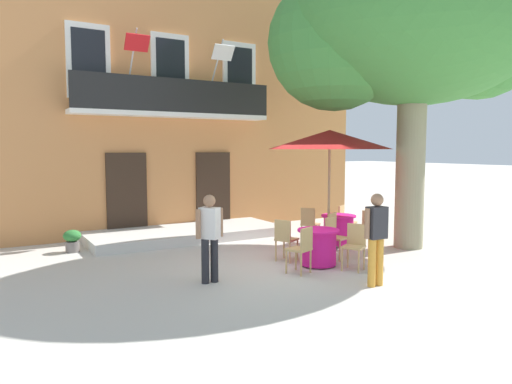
{
  "coord_description": "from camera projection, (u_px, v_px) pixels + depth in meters",
  "views": [
    {
      "loc": [
        -5.43,
        -7.91,
        2.42
      ],
      "look_at": [
        0.74,
        2.54,
        1.3
      ],
      "focal_mm": 33.29,
      "sensor_mm": 36.0,
      "label": 1
    }
  ],
  "objects": [
    {
      "name": "ground_plane",
      "position": [
        288.0,
        266.0,
        9.75
      ],
      "size": [
        120.0,
        120.0,
        0.0
      ],
      "primitive_type": "plane",
      "color": "beige"
    },
    {
      "name": "building_facade",
      "position": [
        148.0,
        106.0,
        15.08
      ],
      "size": [
        13.0,
        5.09,
        7.5
      ],
      "color": "#CC844C",
      "rests_on": "ground"
    },
    {
      "name": "entrance_step_platform",
      "position": [
        186.0,
        233.0,
        12.81
      ],
      "size": [
        5.2,
        2.1,
        0.25
      ],
      "primitive_type": "cube",
      "color": "silver",
      "rests_on": "ground"
    },
    {
      "name": "plane_tree",
      "position": [
        410.0,
        30.0,
        11.14
      ],
      "size": [
        6.44,
        5.66,
        7.21
      ],
      "color": "gray",
      "rests_on": "ground"
    },
    {
      "name": "cafe_table_near_tree",
      "position": [
        338.0,
        230.0,
        11.85
      ],
      "size": [
        0.86,
        0.86,
        0.76
      ],
      "color": "#DB1984",
      "rests_on": "ground"
    },
    {
      "name": "cafe_chair_near_tree_0",
      "position": [
        328.0,
        229.0,
        11.18
      ],
      "size": [
        0.53,
        0.53,
        0.91
      ],
      "color": "tan",
      "rests_on": "ground"
    },
    {
      "name": "cafe_chair_near_tree_1",
      "position": [
        367.0,
        227.0,
        11.42
      ],
      "size": [
        0.51,
        0.51,
        0.91
      ],
      "color": "tan",
      "rests_on": "ground"
    },
    {
      "name": "cafe_chair_near_tree_2",
      "position": [
        345.0,
        220.0,
        12.53
      ],
      "size": [
        0.55,
        0.55,
        0.91
      ],
      "color": "tan",
      "rests_on": "ground"
    },
    {
      "name": "cafe_chair_near_tree_3",
      "position": [
        309.0,
        222.0,
        12.13
      ],
      "size": [
        0.55,
        0.55,
        0.91
      ],
      "color": "tan",
      "rests_on": "ground"
    },
    {
      "name": "cafe_table_middle",
      "position": [
        318.0,
        247.0,
        9.78
      ],
      "size": [
        0.86,
        0.86,
        0.76
      ],
      "color": "#DB1984",
      "rests_on": "ground"
    },
    {
      "name": "cafe_chair_middle_0",
      "position": [
        285.0,
        237.0,
        10.12
      ],
      "size": [
        0.53,
        0.53,
        0.91
      ],
      "color": "tan",
      "rests_on": "ground"
    },
    {
      "name": "cafe_chair_middle_1",
      "position": [
        302.0,
        247.0,
        9.13
      ],
      "size": [
        0.52,
        0.52,
        0.91
      ],
      "color": "tan",
      "rests_on": "ground"
    },
    {
      "name": "cafe_chair_middle_2",
      "position": [
        355.0,
        243.0,
        9.45
      ],
      "size": [
        0.54,
        0.54,
        0.91
      ],
      "color": "tan",
      "rests_on": "ground"
    },
    {
      "name": "cafe_chair_middle_3",
      "position": [
        334.0,
        235.0,
        10.38
      ],
      "size": [
        0.51,
        0.51,
        0.91
      ],
      "color": "tan",
      "rests_on": "ground"
    },
    {
      "name": "cafe_umbrella",
      "position": [
        330.0,
        140.0,
        11.13
      ],
      "size": [
        2.9,
        2.9,
        2.85
      ],
      "color": "#997A56",
      "rests_on": "ground"
    },
    {
      "name": "ground_planter_left",
      "position": [
        72.0,
        240.0,
        11.07
      ],
      "size": [
        0.41,
        0.41,
        0.52
      ],
      "color": "slate",
      "rests_on": "ground"
    },
    {
      "name": "pedestrian_near_entrance",
      "position": [
        376.0,
        234.0,
        8.28
      ],
      "size": [
        0.53,
        0.24,
        1.64
      ],
      "color": "gold",
      "rests_on": "ground"
    },
    {
      "name": "pedestrian_mid_plaza",
      "position": [
        210.0,
        233.0,
        8.48
      ],
      "size": [
        0.53,
        0.4,
        1.6
      ],
      "color": "#232328",
      "rests_on": "ground"
    }
  ]
}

